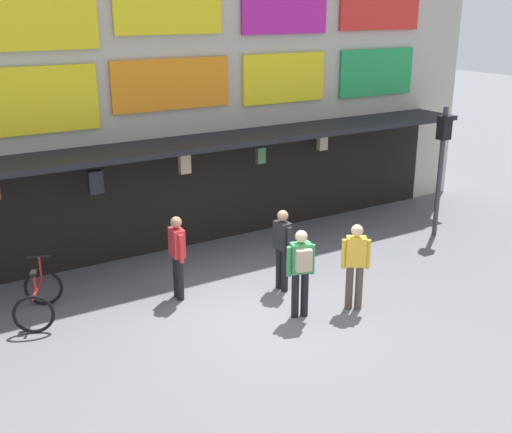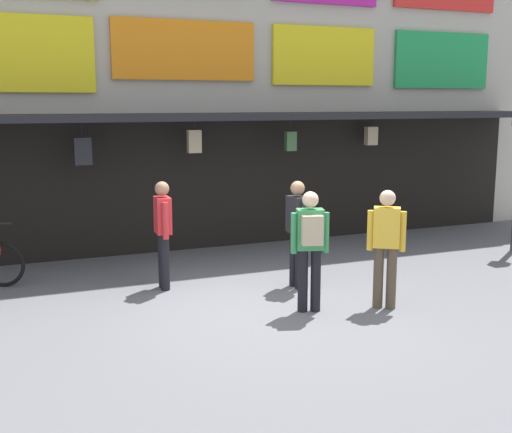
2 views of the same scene
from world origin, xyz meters
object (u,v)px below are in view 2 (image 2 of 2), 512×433
Objects in this scene: pedestrian_in_white at (386,242)px; pedestrian_in_purple at (310,242)px; pedestrian_in_blue at (163,229)px; pedestrian_in_black at (297,228)px.

pedestrian_in_purple is at bearing 166.23° from pedestrian_in_white.
pedestrian_in_blue is at bearing 129.83° from pedestrian_in_purple.
pedestrian_in_purple is 1.00× the size of pedestrian_in_white.
pedestrian_in_purple is 1.00× the size of pedestrian_in_blue.
pedestrian_in_black and pedestrian_in_white have the same top height.
pedestrian_in_purple is at bearing -50.17° from pedestrian_in_blue.
pedestrian_in_black is 1.20m from pedestrian_in_purple.
pedestrian_in_purple and pedestrian_in_blue have the same top height.
pedestrian_in_black and pedestrian_in_purple have the same top height.
pedestrian_in_white is (0.68, -1.40, 0.00)m from pedestrian_in_black.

